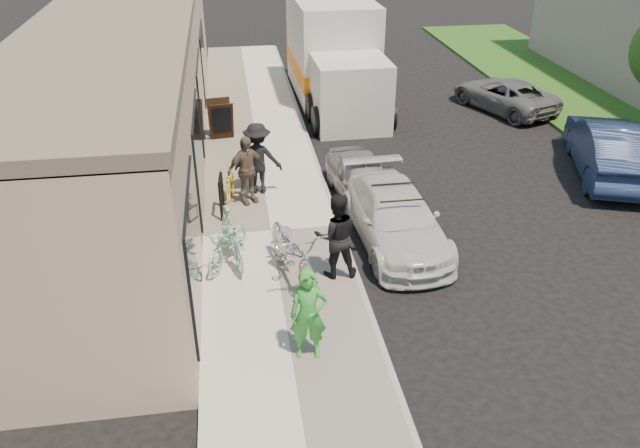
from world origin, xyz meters
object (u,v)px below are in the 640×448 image
sedan_white (395,217)px  cruiser_bike_a (232,237)px  cruiser_bike_c (230,185)px  bystander_a (258,158)px  sandwich_board (221,119)px  far_car_blue (611,148)px  sedan_silver (363,179)px  woman_rider (308,314)px  far_car_gray (504,95)px  tandem_bike (294,252)px  bike_rack (221,192)px  moving_truck (334,57)px  man_standing (336,236)px  bystander_b (246,170)px  cruiser_bike_b (228,244)px

sedan_white → cruiser_bike_a: size_ratio=2.33×
cruiser_bike_c → bystander_a: bearing=39.0°
sandwich_board → far_car_blue: far_car_blue is taller
sedan_silver → woman_rider: (-2.10, -5.65, 0.42)m
bystander_a → far_car_blue: bearing=-172.1°
sedan_silver → bystander_a: bearing=162.8°
far_car_blue → far_car_gray: size_ratio=1.18×
tandem_bike → bike_rack: bearing=101.6°
moving_truck → tandem_bike: size_ratio=2.82×
tandem_bike → sandwich_board: bearing=86.3°
sedan_silver → tandem_bike: 4.05m
sedan_silver → cruiser_bike_a: bearing=-147.3°
bike_rack → tandem_bike: bearing=-65.2°
cruiser_bike_c → moving_truck: bearing=70.0°
sedan_white → moving_truck: (0.35, 9.90, 0.91)m
sedan_silver → cruiser_bike_a: 4.13m
far_car_blue → woman_rider: bearing=53.6°
man_standing → cruiser_bike_c: 4.00m
bystander_a → bike_rack: bearing=57.3°
moving_truck → bystander_a: 7.97m
far_car_blue → tandem_bike: 9.75m
sedan_silver → cruiser_bike_c: size_ratio=2.19×
sedan_silver → cruiser_bike_c: 3.24m
sandwich_board → man_standing: 8.00m
woman_rider → bystander_b: size_ratio=0.98×
bike_rack → sedan_silver: 3.49m
moving_truck → sedan_silver: bearing=-95.4°
far_car_blue → bystander_b: 9.65m
bystander_a → woman_rider: bearing=101.9°
far_car_gray → woman_rider: (-8.25, -11.54, 0.44)m
tandem_bike → sedan_white: bearing=17.4°
far_car_gray → cruiser_bike_c: (-9.39, -5.81, 0.06)m
man_standing → tandem_bike: bearing=6.7°
sedan_silver → man_standing: man_standing is taller
man_standing → bystander_b: (-1.57, 3.39, -0.04)m
bystander_a → man_standing: bearing=115.9°
bike_rack → moving_truck: (4.06, 8.38, 0.78)m
man_standing → cruiser_bike_a: size_ratio=0.97×
bike_rack → sedan_silver: size_ratio=0.30×
cruiser_bike_a → cruiser_bike_b: cruiser_bike_a is taller
cruiser_bike_c → cruiser_bike_a: bearing=-84.0°
tandem_bike → cruiser_bike_a: 1.49m
sandwich_board → bystander_b: bearing=-90.8°
bike_rack → sandwich_board: size_ratio=0.85×
far_car_blue → woman_rider: (-8.91, -6.17, 0.22)m
sandwich_board → moving_truck: (4.02, 3.51, 0.78)m
woman_rider → cruiser_bike_c: woman_rider is taller
far_car_blue → cruiser_bike_b: size_ratio=2.82×
sandwich_board → far_car_blue: size_ratio=0.25×
far_car_blue → woman_rider: woman_rider is taller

